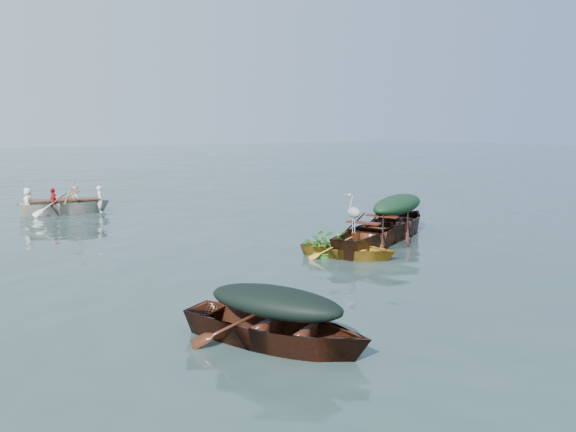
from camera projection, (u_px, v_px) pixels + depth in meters
name	position (u px, v px, depth m)	size (l,w,h in m)	color
ground	(327.00, 244.00, 13.77)	(140.00, 140.00, 0.00)	#324744
yellow_dinghy	(348.00, 257.00, 12.38)	(1.14, 2.63, 0.67)	gold
dark_covered_boat	(275.00, 345.00, 7.44)	(1.32, 3.54, 0.88)	#451F10
green_tarp_boat	(397.00, 236.00, 14.78)	(1.49, 4.78, 1.14)	#43160F
open_wooden_boat	(372.00, 247.00, 13.43)	(1.44, 4.63, 1.10)	#552915
rowed_boat	(66.00, 214.00, 18.49)	(1.20, 4.00, 0.94)	white
dark_tarp_cover	(275.00, 299.00, 7.34)	(0.72, 1.95, 0.40)	black
green_tarp_cover	(398.00, 205.00, 14.65)	(0.82, 2.63, 0.52)	#13301E
thwart_benches	(373.00, 224.00, 13.33)	(0.86, 2.31, 0.04)	#41170F
heron	(354.00, 218.00, 12.77)	(0.28, 0.40, 0.92)	#A0A3A9
dinghy_weeds	(325.00, 227.00, 12.53)	(0.70, 0.90, 0.60)	#27641A
rowers	(64.00, 188.00, 18.36)	(1.08, 2.80, 0.76)	white
oars	(65.00, 199.00, 18.41)	(2.60, 0.60, 0.06)	#9C6D3B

